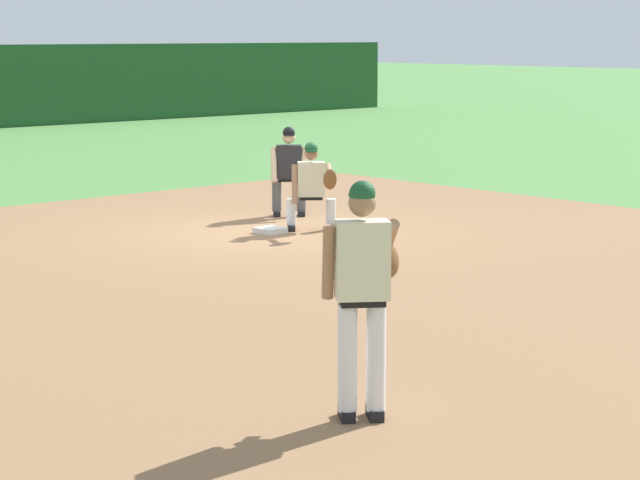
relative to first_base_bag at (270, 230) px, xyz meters
The scene contains 7 objects.
ground_plane 0.04m from the first_base_bag, ahead, with size 160.00×160.00×0.00m, color #518942.
infield_dirt_patch 4.59m from the first_base_bag, 125.71° to the right, with size 18.00×18.00×0.01m, color #936B47.
first_base_bag is the anchor object (origin of this frame).
baseball 4.94m from the first_base_bag, 120.35° to the right, with size 0.07×0.07×0.07m, color white.
pitcher 9.19m from the first_base_bag, 125.61° to the right, with size 0.84×0.56×1.86m.
first_baseman 0.96m from the first_base_bag, 23.15° to the right, with size 0.71×1.09×1.34m.
umpire 1.95m from the first_base_bag, 39.94° to the left, with size 0.68×0.65×1.46m.
Camera 1 is at (-11.82, -14.06, 2.94)m, focal length 70.00 mm.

